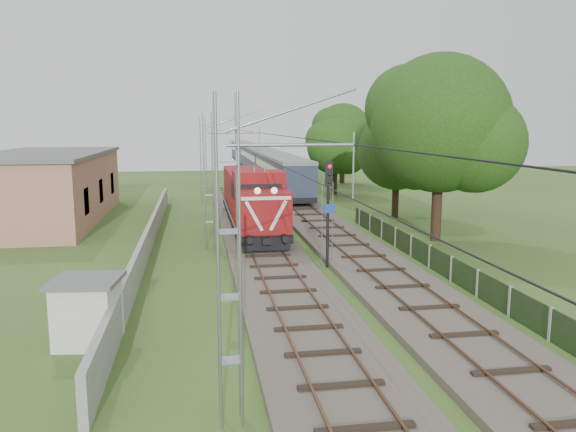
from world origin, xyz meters
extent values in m
plane|color=#3A5A21|center=(0.00, 0.00, 0.00)|extent=(140.00, 140.00, 0.00)
cube|color=#6B6054|center=(0.00, 7.00, 0.15)|extent=(4.20, 70.00, 0.30)
cube|color=black|center=(0.00, 7.00, 0.35)|extent=(2.40, 70.00, 0.10)
cube|color=brown|center=(-0.85, 7.00, 0.42)|extent=(0.08, 70.00, 0.05)
cube|color=brown|center=(0.85, 7.00, 0.42)|extent=(0.08, 70.00, 0.05)
cube|color=#6B6054|center=(5.00, 20.00, 0.15)|extent=(4.20, 80.00, 0.30)
cube|color=black|center=(5.00, 20.00, 0.35)|extent=(2.40, 80.00, 0.10)
cube|color=brown|center=(4.15, 20.00, 0.42)|extent=(0.08, 80.00, 0.05)
cube|color=brown|center=(5.85, 20.00, 0.42)|extent=(0.08, 80.00, 0.05)
cylinder|color=gray|center=(-1.50, -8.00, 6.80)|extent=(3.00, 0.08, 0.08)
cylinder|color=gray|center=(-1.50, 12.00, 6.80)|extent=(3.00, 0.08, 0.08)
cylinder|color=gray|center=(-1.50, 32.00, 6.80)|extent=(3.00, 0.08, 0.08)
cylinder|color=black|center=(0.00, 12.00, 5.50)|extent=(0.03, 70.00, 0.03)
cylinder|color=black|center=(0.00, 12.00, 6.80)|extent=(0.03, 70.00, 0.03)
cube|color=#9E9E99|center=(-6.50, 12.00, 0.75)|extent=(0.25, 40.00, 1.50)
cube|color=#B27660|center=(-15.00, 24.00, 2.50)|extent=(8.00, 20.00, 5.00)
cube|color=#606060|center=(-15.00, 24.00, 5.10)|extent=(8.40, 20.40, 0.25)
cube|color=black|center=(-11.05, 18.00, 2.20)|extent=(0.10, 1.60, 1.80)
cube|color=black|center=(-11.05, 24.00, 2.20)|extent=(0.10, 1.60, 1.80)
cube|color=black|center=(-11.05, 30.00, 2.20)|extent=(0.10, 1.60, 1.80)
cube|color=black|center=(8.00, 3.00, 0.60)|extent=(0.05, 32.00, 1.15)
cube|color=#9E9E99|center=(8.00, 18.00, 0.60)|extent=(0.12, 0.12, 1.20)
cube|color=black|center=(0.00, 17.55, 1.01)|extent=(3.04, 17.22, 0.51)
cube|color=black|center=(0.00, 11.98, 0.70)|extent=(2.23, 3.65, 0.51)
cube|color=black|center=(0.00, 23.12, 0.70)|extent=(2.23, 3.65, 0.51)
cube|color=black|center=(0.00, 9.04, 0.60)|extent=(2.63, 0.25, 0.35)
cube|color=maroon|center=(0.00, 10.21, 2.43)|extent=(2.94, 2.53, 2.33)
sphere|color=white|center=(-0.46, 8.99, 3.74)|extent=(0.36, 0.36, 0.36)
sphere|color=white|center=(0.46, 8.99, 3.74)|extent=(0.36, 0.36, 0.36)
cube|color=silver|center=(-0.66, 8.92, 2.37)|extent=(1.02, 0.06, 1.70)
cube|color=silver|center=(0.66, 8.92, 2.37)|extent=(1.02, 0.06, 1.70)
cube|color=silver|center=(0.00, 8.92, 3.34)|extent=(2.74, 0.06, 0.18)
cube|color=maroon|center=(0.00, 12.69, 2.88)|extent=(3.04, 2.43, 3.24)
cube|color=black|center=(0.00, 11.45, 3.39)|extent=(2.53, 0.06, 0.91)
cube|color=maroon|center=(0.00, 20.03, 2.58)|extent=(2.84, 12.26, 2.63)
cylinder|color=black|center=(0.00, 16.94, 4.05)|extent=(0.45, 0.45, 0.41)
cylinder|color=gray|center=(-0.30, 11.88, 4.65)|extent=(0.12, 0.12, 0.35)
cylinder|color=gray|center=(0.30, 11.88, 4.65)|extent=(0.12, 0.12, 0.35)
cube|color=black|center=(5.00, 36.31, 0.90)|extent=(2.88, 21.86, 0.50)
cube|color=#2F394F|center=(5.00, 36.31, 2.49)|extent=(2.98, 21.86, 2.68)
cube|color=beige|center=(5.00, 36.31, 2.98)|extent=(3.02, 20.98, 0.75)
cube|color=slate|center=(5.00, 36.31, 3.98)|extent=(3.03, 21.86, 0.35)
cube|color=black|center=(5.00, 59.16, 0.90)|extent=(2.88, 21.86, 0.50)
cube|color=#2F394F|center=(5.00, 59.16, 2.49)|extent=(2.98, 21.86, 2.68)
cube|color=beige|center=(5.00, 59.16, 2.98)|extent=(3.02, 20.98, 0.75)
cube|color=slate|center=(5.00, 59.16, 3.98)|extent=(3.03, 21.86, 0.35)
cube|color=black|center=(5.00, 82.01, 0.90)|extent=(2.88, 21.86, 0.50)
cube|color=#2F394F|center=(5.00, 82.01, 2.49)|extent=(2.98, 21.86, 2.68)
cube|color=beige|center=(5.00, 82.01, 2.98)|extent=(3.02, 20.98, 0.75)
cube|color=slate|center=(5.00, 82.01, 3.98)|extent=(3.03, 21.86, 0.35)
cylinder|color=black|center=(2.85, 6.49, 2.75)|extent=(0.15, 0.15, 5.49)
cube|color=black|center=(2.85, 6.32, 4.84)|extent=(0.44, 0.34, 1.21)
sphere|color=red|center=(2.85, 6.19, 5.22)|extent=(0.20, 0.20, 0.20)
sphere|color=black|center=(2.85, 6.19, 4.84)|extent=(0.20, 0.20, 0.20)
sphere|color=black|center=(2.85, 6.19, 4.45)|extent=(0.20, 0.20, 0.20)
cube|color=navy|center=(2.91, 6.35, 3.08)|extent=(0.59, 0.23, 0.44)
cube|color=silver|center=(-7.40, -2.13, 1.04)|extent=(2.10, 2.10, 2.08)
cube|color=#606060|center=(-7.40, -2.13, 2.17)|extent=(2.42, 2.42, 0.14)
cylinder|color=#3C2318|center=(11.20, 12.02, 2.61)|extent=(0.64, 0.64, 5.21)
sphere|color=#183A0F|center=(11.20, 12.02, 7.35)|extent=(8.53, 8.53, 8.53)
sphere|color=#183A0F|center=(12.91, 10.74, 6.16)|extent=(5.97, 5.97, 5.97)
sphere|color=#183A0F|center=(9.71, 13.51, 8.30)|extent=(5.55, 5.55, 5.55)
cylinder|color=#3C2318|center=(11.75, 20.91, 1.87)|extent=(0.52, 0.52, 3.75)
sphere|color=#183A0F|center=(11.75, 20.91, 5.28)|extent=(6.14, 6.14, 6.14)
sphere|color=#183A0F|center=(12.97, 19.99, 4.43)|extent=(4.29, 4.29, 4.29)
sphere|color=#183A0F|center=(10.67, 21.98, 5.97)|extent=(3.99, 3.99, 3.99)
cylinder|color=#3C2318|center=(10.68, 36.42, 1.79)|extent=(0.58, 0.58, 3.58)
sphere|color=#183A0F|center=(10.68, 36.42, 5.05)|extent=(5.86, 5.86, 5.86)
sphere|color=#183A0F|center=(11.86, 35.54, 4.23)|extent=(4.10, 4.10, 4.10)
sphere|color=#183A0F|center=(9.66, 37.44, 5.70)|extent=(3.81, 3.81, 3.81)
cylinder|color=#3C2318|center=(14.36, 47.22, 2.22)|extent=(0.62, 0.62, 4.45)
sphere|color=#183A0F|center=(14.36, 47.22, 6.27)|extent=(7.28, 7.28, 7.28)
sphere|color=#183A0F|center=(15.82, 46.13, 5.26)|extent=(5.09, 5.09, 5.09)
sphere|color=#183A0F|center=(13.09, 48.49, 7.07)|extent=(4.73, 4.73, 4.73)
camera|label=1|loc=(-3.70, -20.93, 7.27)|focal=35.00mm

